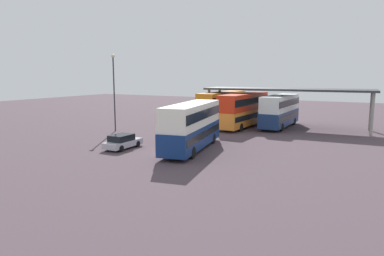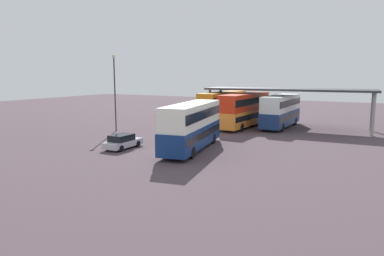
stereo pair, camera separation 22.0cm
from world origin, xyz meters
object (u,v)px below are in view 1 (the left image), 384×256
double_decker_near_canopy (222,106)px  lamppost_tall (114,84)px  double_decker_mid_row (244,109)px  double_decker_main (192,124)px  double_decker_far_right (280,110)px  parked_hatchback (122,142)px

double_decker_near_canopy → lamppost_tall: (-8.60, -12.87, 3.28)m
double_decker_mid_row → lamppost_tall: 16.84m
double_decker_main → double_decker_far_right: double_decker_main is taller
double_decker_near_canopy → lamppost_tall: bearing=148.1°
parked_hatchback → double_decker_mid_row: 19.02m
double_decker_far_right → lamppost_tall: 21.32m
double_decker_far_right → double_decker_main: bearing=169.6°
double_decker_near_canopy → double_decker_far_right: size_ratio=1.14×
double_decker_main → double_decker_mid_row: 15.41m
double_decker_mid_row → double_decker_far_right: bearing=-61.7°
lamppost_tall → double_decker_main: bearing=-20.0°
parked_hatchback → lamppost_tall: lamppost_tall is taller
double_decker_main → parked_hatchback: size_ratio=2.80×
parked_hatchback → double_decker_near_canopy: bearing=-3.4°
double_decker_near_canopy → double_decker_mid_row: bearing=-117.3°
parked_hatchback → double_decker_far_right: 22.34m
double_decker_far_right → parked_hatchback: bearing=156.2°
double_decker_main → double_decker_mid_row: size_ratio=0.95×
double_decker_main → double_decker_far_right: bearing=-21.9°
double_decker_near_canopy → lamppost_tall: lamppost_tall is taller
parked_hatchback → double_decker_mid_row: size_ratio=0.34×
double_decker_main → lamppost_tall: size_ratio=1.19×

